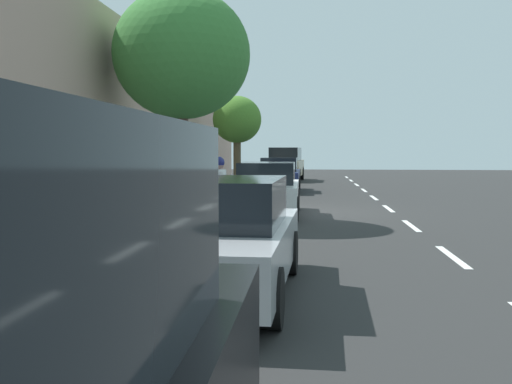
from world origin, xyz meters
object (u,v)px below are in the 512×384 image
object	(u,v)px
bicycle_at_curb	(225,217)
parked_sedan_white_mid	(267,189)
parked_sedan_silver_far	(220,238)
fire_hydrant	(105,249)
street_tree_mid_block	(182,55)
cyclist_with_backpack	(218,186)
parked_sedan_dark_blue_second	(279,175)
parked_suv_tan_nearest	(286,164)
street_tree_near_cyclist	(237,121)

from	to	relation	value
bicycle_at_curb	parked_sedan_white_mid	bearing A→B (deg)	-99.69
parked_sedan_silver_far	parked_sedan_white_mid	bearing A→B (deg)	-89.65
fire_hydrant	street_tree_mid_block	bearing A→B (deg)	-85.32
cyclist_with_backpack	fire_hydrant	xyz separation A→B (m)	(0.67, 5.60, -0.51)
street_tree_mid_block	bicycle_at_curb	bearing A→B (deg)	118.84
fire_hydrant	parked_sedan_silver_far	bearing A→B (deg)	173.28
parked_sedan_dark_blue_second	cyclist_with_backpack	size ratio (longest dim) A/B	2.55
parked_suv_tan_nearest	street_tree_mid_block	world-z (taller)	street_tree_mid_block
parked_sedan_dark_blue_second	street_tree_near_cyclist	bearing A→B (deg)	-35.30
fire_hydrant	cyclist_with_backpack	bearing A→B (deg)	-96.85
cyclist_with_backpack	street_tree_near_cyclist	size ratio (longest dim) A/B	0.40
parked_suv_tan_nearest	fire_hydrant	distance (m)	27.53
parked_sedan_silver_far	street_tree_mid_block	xyz separation A→B (m)	(2.27, -8.17, 3.66)
street_tree_near_cyclist	street_tree_mid_block	world-z (taller)	street_tree_mid_block
cyclist_with_backpack	parked_suv_tan_nearest	bearing A→B (deg)	-91.79
parked_sedan_dark_blue_second	fire_hydrant	world-z (taller)	parked_sedan_dark_blue_second
parked_sedan_dark_blue_second	parked_sedan_silver_far	bearing A→B (deg)	90.55
bicycle_at_curb	street_tree_near_cyclist	world-z (taller)	street_tree_near_cyclist
parked_sedan_silver_far	fire_hydrant	size ratio (longest dim) A/B	5.31
parked_suv_tan_nearest	fire_hydrant	bearing A→B (deg)	87.18
bicycle_at_curb	fire_hydrant	size ratio (longest dim) A/B	1.93
parked_sedan_white_mid	parked_sedan_dark_blue_second	bearing A→B (deg)	-89.25
parked_suv_tan_nearest	fire_hydrant	size ratio (longest dim) A/B	5.72
parked_sedan_white_mid	parked_sedan_silver_far	size ratio (longest dim) A/B	0.99
parked_sedan_silver_far	street_tree_near_cyclist	distance (m)	20.51
parked_sedan_white_mid	fire_hydrant	size ratio (longest dim) A/B	5.25
parked_suv_tan_nearest	parked_sedan_silver_far	size ratio (longest dim) A/B	1.08
parked_sedan_white_mid	parked_suv_tan_nearest	bearing A→B (deg)	-89.36
street_tree_near_cyclist	fire_hydrant	size ratio (longest dim) A/B	5.10
parked_sedan_silver_far	street_tree_mid_block	distance (m)	9.23
parked_sedan_white_mid	fire_hydrant	bearing A→B (deg)	80.23
parked_sedan_silver_far	fire_hydrant	world-z (taller)	parked_sedan_silver_far
parked_sedan_white_mid	street_tree_near_cyclist	world-z (taller)	street_tree_near_cyclist
cyclist_with_backpack	street_tree_near_cyclist	world-z (taller)	street_tree_near_cyclist
parked_sedan_dark_blue_second	cyclist_with_backpack	world-z (taller)	cyclist_with_backpack
parked_suv_tan_nearest	street_tree_near_cyclist	size ratio (longest dim) A/B	1.12
parked_sedan_dark_blue_second	fire_hydrant	size ratio (longest dim) A/B	5.24
street_tree_mid_block	street_tree_near_cyclist	bearing A→B (deg)	-90.00
parked_sedan_silver_far	street_tree_near_cyclist	size ratio (longest dim) A/B	1.04
bicycle_at_curb	cyclist_with_backpack	distance (m)	0.83
parked_sedan_silver_far	street_tree_mid_block	bearing A→B (deg)	-74.46
parked_sedan_white_mid	cyclist_with_backpack	distance (m)	3.59
street_tree_mid_block	cyclist_with_backpack	bearing A→B (deg)	119.19
parked_sedan_white_mid	bicycle_at_curb	distance (m)	3.98
bicycle_at_curb	cyclist_with_backpack	size ratio (longest dim) A/B	0.94
cyclist_with_backpack	street_tree_mid_block	distance (m)	4.32
bicycle_at_curb	cyclist_with_backpack	xyz separation A→B (m)	(0.22, -0.44, 0.67)
parked_suv_tan_nearest	cyclist_with_backpack	bearing A→B (deg)	88.21
parked_sedan_dark_blue_second	street_tree_near_cyclist	xyz separation A→B (m)	(2.09, -1.48, 2.50)
parked_sedan_dark_blue_second	street_tree_near_cyclist	world-z (taller)	street_tree_near_cyclist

